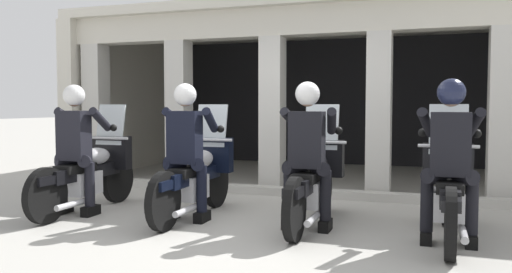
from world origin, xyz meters
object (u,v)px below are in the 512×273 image
object	(u,v)px
motorcycle_far_left	(91,171)
police_officer_far_right	(450,147)
motorcycle_center_left	(197,175)
motorcycle_center_right	(313,180)
motorcycle_far_right	(449,189)
police_officer_far_left	(76,138)
police_officer_center_left	(186,140)
police_officer_center_right	(308,142)

from	to	relation	value
motorcycle_far_left	police_officer_far_right	distance (m)	4.29
motorcycle_center_left	motorcycle_center_right	world-z (taller)	same
motorcycle_far_right	police_officer_far_left	bearing A→B (deg)	-170.68
motorcycle_center_left	police_officer_far_right	size ratio (longest dim) A/B	1.29
police_officer_far_right	police_officer_far_left	bearing A→B (deg)	-174.49
police_officer_far_right	motorcycle_far_right	bearing A→B (deg)	95.29
police_officer_far_right	motorcycle_center_right	bearing A→B (deg)	167.85
motorcycle_center_left	motorcycle_far_right	size ratio (longest dim) A/B	1.00
motorcycle_far_left	motorcycle_center_left	world-z (taller)	same
motorcycle_far_right	police_officer_center_left	bearing A→B (deg)	-171.45
police_officer_far_right	police_officer_center_right	bearing A→B (deg)	178.75
police_officer_far_left	police_officer_center_right	bearing A→B (deg)	3.45
motorcycle_center_right	police_officer_far_left	bearing A→B (deg)	-162.97
motorcycle_center_left	police_officer_far_right	xyz separation A→B (m)	(2.84, -0.42, 0.44)
police_officer_center_left	motorcycle_center_right	size ratio (longest dim) A/B	0.78
police_officer_center_left	motorcycle_far_right	size ratio (longest dim) A/B	0.78
police_officer_far_left	motorcycle_center_right	distance (m)	2.91
police_officer_far_right	police_officer_center_left	bearing A→B (deg)	-177.17
police_officer_center_right	motorcycle_far_right	distance (m)	1.49
motorcycle_center_left	police_officer_center_left	xyz separation A→B (m)	(-0.00, -0.28, 0.44)
motorcycle_center_right	police_officer_far_right	xyz separation A→B (m)	(1.42, -0.45, 0.44)
police_officer_far_left	motorcycle_center_right	xyz separation A→B (m)	(2.84, 0.45, -0.44)
motorcycle_center_left	motorcycle_center_right	distance (m)	1.42
motorcycle_far_right	police_officer_far_right	xyz separation A→B (m)	(-0.00, -0.28, 0.44)
motorcycle_center_right	police_officer_center_right	world-z (taller)	police_officer_center_right
police_officer_far_left	police_officer_center_left	world-z (taller)	same
police_officer_center_left	police_officer_far_left	bearing A→B (deg)	-164.51
motorcycle_center_left	police_officer_center_left	world-z (taller)	police_officer_center_left
motorcycle_far_right	police_officer_far_right	size ratio (longest dim) A/B	1.29
motorcycle_center_left	police_officer_far_right	bearing A→B (deg)	1.80
police_officer_far_left	police_officer_far_right	size ratio (longest dim) A/B	1.00
police_officer_center_left	motorcycle_center_right	world-z (taller)	police_officer_center_left
motorcycle_center_left	police_officer_center_left	distance (m)	0.52
motorcycle_center_left	police_officer_far_left	bearing A→B (deg)	-153.53
motorcycle_center_left	police_officer_center_left	bearing A→B (deg)	-80.08
police_officer_far_left	police_officer_center_left	bearing A→B (deg)	5.40
motorcycle_center_left	motorcycle_far_left	bearing A→B (deg)	-164.51
motorcycle_far_left	motorcycle_center_right	distance (m)	2.85
motorcycle_center_right	motorcycle_far_right	distance (m)	1.43
motorcycle_far_left	police_officer_far_right	xyz separation A→B (m)	(4.26, -0.29, 0.44)
motorcycle_far_left	motorcycle_center_right	world-z (taller)	same
police_officer_far_left	police_officer_center_right	distance (m)	2.85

